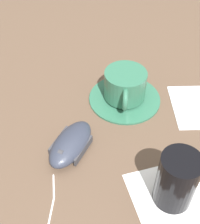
{
  "coord_description": "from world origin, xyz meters",
  "views": [
    {
      "loc": [
        0.37,
        0.03,
        0.46
      ],
      "look_at": [
        -0.04,
        -0.05,
        0.03
      ],
      "focal_mm": 50.0,
      "sensor_mm": 36.0,
      "label": 1
    }
  ],
  "objects_px": {
    "computer_mouse": "(71,144)",
    "drinking_glass": "(177,180)",
    "saucer": "(125,98)",
    "coffee_cup": "(125,85)"
  },
  "relations": [
    {
      "from": "saucer",
      "to": "drinking_glass",
      "type": "xyz_separation_m",
      "value": [
        0.22,
        0.11,
        0.05
      ]
    },
    {
      "from": "drinking_glass",
      "to": "saucer",
      "type": "bearing_deg",
      "value": -154.08
    },
    {
      "from": "computer_mouse",
      "to": "drinking_glass",
      "type": "distance_m",
      "value": 0.2
    },
    {
      "from": "saucer",
      "to": "drinking_glass",
      "type": "relative_size",
      "value": 1.53
    },
    {
      "from": "saucer",
      "to": "drinking_glass",
      "type": "height_order",
      "value": "drinking_glass"
    },
    {
      "from": "saucer",
      "to": "computer_mouse",
      "type": "relative_size",
      "value": 1.21
    },
    {
      "from": "saucer",
      "to": "coffee_cup",
      "type": "height_order",
      "value": "coffee_cup"
    },
    {
      "from": "coffee_cup",
      "to": "drinking_glass",
      "type": "bearing_deg",
      "value": 25.97
    },
    {
      "from": "saucer",
      "to": "computer_mouse",
      "type": "xyz_separation_m",
      "value": [
        0.15,
        -0.08,
        0.01
      ]
    },
    {
      "from": "saucer",
      "to": "computer_mouse",
      "type": "height_order",
      "value": "computer_mouse"
    }
  ]
}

